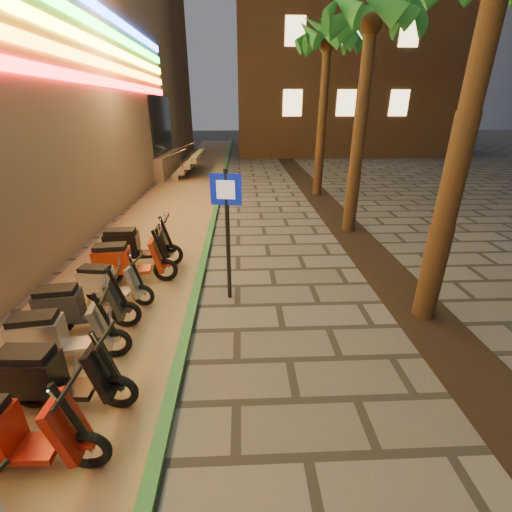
{
  "coord_description": "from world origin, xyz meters",
  "views": [
    {
      "loc": [
        0.12,
        -3.49,
        3.71
      ],
      "look_at": [
        0.37,
        2.26,
        1.2
      ],
      "focal_mm": 24.0,
      "sensor_mm": 36.0,
      "label": 1
    }
  ],
  "objects_px": {
    "scooter_4": "(52,376)",
    "scooter_6": "(76,307)",
    "scooter_7": "(108,283)",
    "pedestrian_sign": "(227,219)",
    "scooter_9": "(134,246)",
    "scooter_5": "(57,336)",
    "scooter_3": "(5,434)",
    "scooter_8": "(125,262)"
  },
  "relations": [
    {
      "from": "scooter_6",
      "to": "scooter_8",
      "type": "distance_m",
      "value": 1.85
    },
    {
      "from": "scooter_8",
      "to": "scooter_4",
      "type": "bearing_deg",
      "value": -93.95
    },
    {
      "from": "scooter_4",
      "to": "scooter_8",
      "type": "bearing_deg",
      "value": 94.54
    },
    {
      "from": "scooter_8",
      "to": "scooter_6",
      "type": "bearing_deg",
      "value": -105.32
    },
    {
      "from": "scooter_9",
      "to": "scooter_5",
      "type": "bearing_deg",
      "value": -96.16
    },
    {
      "from": "scooter_8",
      "to": "scooter_9",
      "type": "distance_m",
      "value": 0.91
    },
    {
      "from": "pedestrian_sign",
      "to": "scooter_8",
      "type": "height_order",
      "value": "pedestrian_sign"
    },
    {
      "from": "pedestrian_sign",
      "to": "scooter_4",
      "type": "xyz_separation_m",
      "value": [
        -2.2,
        -2.81,
        -1.21
      ]
    },
    {
      "from": "scooter_6",
      "to": "scooter_8",
      "type": "height_order",
      "value": "scooter_8"
    },
    {
      "from": "scooter_6",
      "to": "scooter_7",
      "type": "xyz_separation_m",
      "value": [
        0.19,
        0.97,
        -0.06
      ]
    },
    {
      "from": "scooter_5",
      "to": "scooter_8",
      "type": "distance_m",
      "value": 2.66
    },
    {
      "from": "scooter_7",
      "to": "scooter_8",
      "type": "relative_size",
      "value": 0.84
    },
    {
      "from": "scooter_6",
      "to": "scooter_3",
      "type": "bearing_deg",
      "value": -89.9
    },
    {
      "from": "scooter_4",
      "to": "scooter_6",
      "type": "relative_size",
      "value": 1.01
    },
    {
      "from": "pedestrian_sign",
      "to": "scooter_7",
      "type": "bearing_deg",
      "value": -167.67
    },
    {
      "from": "pedestrian_sign",
      "to": "scooter_5",
      "type": "distance_m",
      "value": 3.43
    },
    {
      "from": "scooter_4",
      "to": "scooter_7",
      "type": "height_order",
      "value": "scooter_4"
    },
    {
      "from": "pedestrian_sign",
      "to": "scooter_7",
      "type": "distance_m",
      "value": 2.75
    },
    {
      "from": "scooter_3",
      "to": "scooter_4",
      "type": "bearing_deg",
      "value": 87.2
    },
    {
      "from": "scooter_6",
      "to": "scooter_9",
      "type": "distance_m",
      "value": 2.74
    },
    {
      "from": "scooter_3",
      "to": "pedestrian_sign",
      "type": "bearing_deg",
      "value": 59.74
    },
    {
      "from": "scooter_5",
      "to": "scooter_6",
      "type": "distance_m",
      "value": 0.83
    },
    {
      "from": "scooter_6",
      "to": "scooter_7",
      "type": "relative_size",
      "value": 1.13
    },
    {
      "from": "scooter_4",
      "to": "scooter_5",
      "type": "xyz_separation_m",
      "value": [
        -0.36,
        0.89,
        -0.01
      ]
    },
    {
      "from": "pedestrian_sign",
      "to": "scooter_7",
      "type": "xyz_separation_m",
      "value": [
        -2.44,
        -0.13,
        -1.28
      ]
    },
    {
      "from": "pedestrian_sign",
      "to": "scooter_6",
      "type": "distance_m",
      "value": 3.1
    },
    {
      "from": "scooter_3",
      "to": "scooter_7",
      "type": "bearing_deg",
      "value": 94.24
    },
    {
      "from": "scooter_7",
      "to": "scooter_4",
      "type": "bearing_deg",
      "value": -75.77
    },
    {
      "from": "scooter_7",
      "to": "scooter_5",
      "type": "bearing_deg",
      "value": -84.77
    },
    {
      "from": "scooter_9",
      "to": "scooter_4",
      "type": "bearing_deg",
      "value": -90.95
    },
    {
      "from": "scooter_3",
      "to": "scooter_6",
      "type": "bearing_deg",
      "value": 99.58
    },
    {
      "from": "scooter_3",
      "to": "scooter_9",
      "type": "bearing_deg",
      "value": 92.77
    },
    {
      "from": "scooter_7",
      "to": "scooter_9",
      "type": "height_order",
      "value": "scooter_9"
    },
    {
      "from": "scooter_4",
      "to": "scooter_6",
      "type": "height_order",
      "value": "scooter_4"
    },
    {
      "from": "scooter_8",
      "to": "scooter_5",
      "type": "bearing_deg",
      "value": -101.01
    },
    {
      "from": "pedestrian_sign",
      "to": "scooter_3",
      "type": "bearing_deg",
      "value": -112.54
    },
    {
      "from": "pedestrian_sign",
      "to": "scooter_5",
      "type": "bearing_deg",
      "value": -133.85
    },
    {
      "from": "scooter_4",
      "to": "scooter_6",
      "type": "bearing_deg",
      "value": 106.47
    },
    {
      "from": "pedestrian_sign",
      "to": "scooter_8",
      "type": "xyz_separation_m",
      "value": [
        -2.33,
        0.72,
        -1.19
      ]
    },
    {
      "from": "scooter_8",
      "to": "scooter_3",
      "type": "bearing_deg",
      "value": -95.19
    },
    {
      "from": "scooter_5",
      "to": "scooter_3",
      "type": "bearing_deg",
      "value": -88.79
    },
    {
      "from": "scooter_3",
      "to": "scooter_7",
      "type": "height_order",
      "value": "scooter_3"
    }
  ]
}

